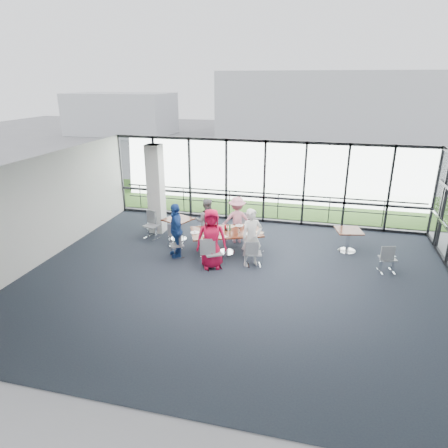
% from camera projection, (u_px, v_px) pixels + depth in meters
% --- Properties ---
extents(floor, '(12.00, 10.00, 0.02)m').
position_uv_depth(floor, '(236.00, 280.00, 11.24)').
color(floor, '#202432').
rests_on(floor, ground).
extents(ceiling, '(12.00, 10.00, 0.04)m').
position_uv_depth(ceiling, '(237.00, 167.00, 10.14)').
color(ceiling, silver).
rests_on(ceiling, ground).
extents(wall_left, '(0.10, 10.00, 3.20)m').
position_uv_depth(wall_left, '(43.00, 210.00, 12.05)').
color(wall_left, silver).
rests_on(wall_left, ground).
extents(wall_front, '(12.00, 0.10, 3.20)m').
position_uv_depth(wall_front, '(167.00, 336.00, 6.13)').
color(wall_front, silver).
rests_on(wall_front, ground).
extents(curtain_wall_back, '(12.00, 0.10, 3.20)m').
position_uv_depth(curtain_wall_back, '(264.00, 182.00, 15.25)').
color(curtain_wall_back, white).
rests_on(curtain_wall_back, ground).
extents(exit_door, '(0.12, 1.60, 2.10)m').
position_uv_depth(exit_door, '(442.00, 219.00, 12.93)').
color(exit_door, black).
rests_on(exit_door, ground).
extents(structural_column, '(0.50, 0.50, 3.20)m').
position_uv_depth(structural_column, '(156.00, 189.00, 14.24)').
color(structural_column, silver).
rests_on(structural_column, ground).
extents(apron, '(80.00, 70.00, 0.02)m').
position_uv_depth(apron, '(278.00, 190.00, 20.36)').
color(apron, gray).
rests_on(apron, ground).
extents(grass_strip, '(80.00, 5.00, 0.01)m').
position_uv_depth(grass_strip, '(273.00, 200.00, 18.52)').
color(grass_strip, '#2E4F1A').
rests_on(grass_strip, ground).
extents(hangar_main, '(24.00, 10.00, 6.00)m').
position_uv_depth(hangar_main, '(348.00, 104.00, 38.47)').
color(hangar_main, silver).
rests_on(hangar_main, ground).
extents(hangar_aux, '(10.00, 6.00, 4.00)m').
position_uv_depth(hangar_aux, '(121.00, 114.00, 40.17)').
color(hangar_aux, silver).
rests_on(hangar_aux, ground).
extents(guard_rail, '(12.00, 0.06, 0.06)m').
position_uv_depth(guard_rail, '(266.00, 205.00, 16.17)').
color(guard_rail, '#2D2D33').
rests_on(guard_rail, ground).
extents(main_table, '(2.52, 1.98, 0.75)m').
position_uv_depth(main_table, '(226.00, 234.00, 12.74)').
color(main_table, '#3B180A').
rests_on(main_table, ground).
extents(side_table_left, '(1.12, 1.12, 0.75)m').
position_uv_depth(side_table_left, '(178.00, 222.00, 13.87)').
color(side_table_left, '#3B180A').
rests_on(side_table_left, ground).
extents(side_table_right, '(0.95, 0.95, 0.75)m').
position_uv_depth(side_table_right, '(348.00, 234.00, 12.86)').
color(side_table_right, '#3B180A').
rests_on(side_table_right, ground).
extents(diner_near_left, '(1.02, 0.82, 1.81)m').
position_uv_depth(diner_near_left, '(211.00, 239.00, 11.69)').
color(diner_near_left, '#B00A2F').
rests_on(diner_near_left, ground).
extents(diner_near_right, '(0.80, 0.76, 1.78)m').
position_uv_depth(diner_near_right, '(252.00, 238.00, 11.82)').
color(diner_near_right, silver).
rests_on(diner_near_right, ground).
extents(diner_far_left, '(0.85, 0.62, 1.58)m').
position_uv_depth(diner_far_left, '(207.00, 221.00, 13.50)').
color(diner_far_left, slate).
rests_on(diner_far_left, ground).
extents(diner_far_right, '(1.15, 0.81, 1.61)m').
position_uv_depth(diner_far_right, '(237.00, 220.00, 13.57)').
color(diner_far_right, pink).
rests_on(diner_far_right, ground).
extents(diner_end, '(1.01, 1.15, 1.73)m').
position_uv_depth(diner_end, '(176.00, 230.00, 12.49)').
color(diner_end, navy).
rests_on(diner_end, ground).
extents(chair_main_nl, '(0.65, 0.65, 0.97)m').
position_uv_depth(chair_main_nl, '(213.00, 253.00, 11.76)').
color(chair_main_nl, gray).
rests_on(chair_main_nl, ground).
extents(chair_main_nr, '(0.49, 0.49, 0.81)m').
position_uv_depth(chair_main_nr, '(254.00, 253.00, 11.93)').
color(chair_main_nr, gray).
rests_on(chair_main_nr, ground).
extents(chair_main_fl, '(0.55, 0.55, 0.93)m').
position_uv_depth(chair_main_fl, '(204.00, 228.00, 13.79)').
color(chair_main_fl, gray).
rests_on(chair_main_fl, ground).
extents(chair_main_fr, '(0.59, 0.59, 0.87)m').
position_uv_depth(chair_main_fr, '(237.00, 227.00, 13.99)').
color(chair_main_fr, gray).
rests_on(chair_main_fr, ground).
extents(chair_main_end, '(0.55, 0.55, 0.81)m').
position_uv_depth(chair_main_end, '(177.00, 245.00, 12.53)').
color(chair_main_end, gray).
rests_on(chair_main_end, ground).
extents(chair_spare_la, '(0.42, 0.42, 0.80)m').
position_uv_depth(chair_spare_la, '(176.00, 234.00, 13.41)').
color(chair_spare_la, gray).
rests_on(chair_spare_la, ground).
extents(chair_spare_lb, '(0.58, 0.58, 0.94)m').
position_uv_depth(chair_spare_lb, '(152.00, 226.00, 13.99)').
color(chair_spare_lb, gray).
rests_on(chair_spare_lb, ground).
extents(chair_spare_r, '(0.52, 0.52, 0.86)m').
position_uv_depth(chair_spare_r, '(388.00, 258.00, 11.54)').
color(chair_spare_r, gray).
rests_on(chair_spare_r, ground).
extents(plate_nl, '(0.28, 0.28, 0.01)m').
position_uv_depth(plate_nl, '(208.00, 236.00, 12.31)').
color(plate_nl, white).
rests_on(plate_nl, main_table).
extents(plate_nr, '(0.27, 0.27, 0.01)m').
position_uv_depth(plate_nr, '(249.00, 234.00, 12.46)').
color(plate_nr, white).
rests_on(plate_nr, main_table).
extents(plate_fl, '(0.27, 0.27, 0.01)m').
position_uv_depth(plate_fl, '(207.00, 227.00, 13.00)').
color(plate_fl, white).
rests_on(plate_fl, main_table).
extents(plate_fr, '(0.25, 0.25, 0.01)m').
position_uv_depth(plate_fr, '(239.00, 226.00, 13.18)').
color(plate_fr, white).
rests_on(plate_fr, main_table).
extents(plate_end, '(0.28, 0.28, 0.01)m').
position_uv_depth(plate_end, '(195.00, 232.00, 12.58)').
color(plate_end, white).
rests_on(plate_end, main_table).
extents(tumbler_a, '(0.07, 0.07, 0.14)m').
position_uv_depth(tumbler_a, '(218.00, 232.00, 12.42)').
color(tumbler_a, white).
rests_on(tumbler_a, main_table).
extents(tumbler_b, '(0.07, 0.07, 0.15)m').
position_uv_depth(tumbler_b, '(239.00, 230.00, 12.56)').
color(tumbler_b, white).
rests_on(tumbler_b, main_table).
extents(tumbler_c, '(0.07, 0.07, 0.14)m').
position_uv_depth(tumbler_c, '(227.00, 226.00, 12.96)').
color(tumbler_c, white).
rests_on(tumbler_c, main_table).
extents(tumbler_d, '(0.06, 0.06, 0.13)m').
position_uv_depth(tumbler_d, '(203.00, 233.00, 12.38)').
color(tumbler_d, white).
rests_on(tumbler_d, main_table).
extents(menu_a, '(0.35, 0.36, 0.00)m').
position_uv_depth(menu_a, '(222.00, 237.00, 12.25)').
color(menu_a, silver).
rests_on(menu_a, main_table).
extents(menu_b, '(0.32, 0.25, 0.00)m').
position_uv_depth(menu_b, '(259.00, 232.00, 12.59)').
color(menu_b, silver).
rests_on(menu_b, main_table).
extents(menu_c, '(0.34, 0.37, 0.00)m').
position_uv_depth(menu_c, '(231.00, 227.00, 13.10)').
color(menu_c, silver).
rests_on(menu_c, main_table).
extents(condiment_caddy, '(0.10, 0.07, 0.04)m').
position_uv_depth(condiment_caddy, '(226.00, 230.00, 12.79)').
color(condiment_caddy, black).
rests_on(condiment_caddy, main_table).
extents(ketchup_bottle, '(0.06, 0.06, 0.18)m').
position_uv_depth(ketchup_bottle, '(225.00, 227.00, 12.79)').
color(ketchup_bottle, '#A50110').
rests_on(ketchup_bottle, main_table).
extents(green_bottle, '(0.05, 0.05, 0.20)m').
position_uv_depth(green_bottle, '(230.00, 227.00, 12.75)').
color(green_bottle, '#1A6936').
rests_on(green_bottle, main_table).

